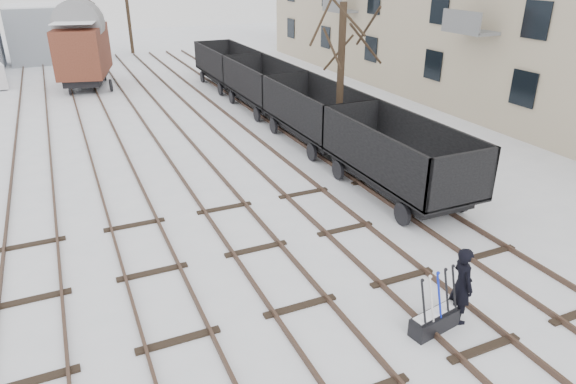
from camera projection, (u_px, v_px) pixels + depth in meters
name	position (u px, v px, depth m)	size (l,w,h in m)	color
ground	(300.00, 307.00, 12.53)	(120.00, 120.00, 0.00)	white
tracks	(174.00, 141.00, 23.86)	(13.90, 52.00, 0.16)	black
shed_right	(54.00, 32.00, 43.34)	(7.00, 6.00, 4.50)	#9299A5
ground_frame	(435.00, 320.00, 11.65)	(1.35, 0.64, 1.49)	black
worker	(462.00, 285.00, 11.74)	(0.70, 0.46, 1.91)	black
freight_wagon_a	(397.00, 168.00, 18.20)	(2.60, 6.49, 2.65)	black
freight_wagon_b	(315.00, 121.00, 23.52)	(2.60, 6.49, 2.65)	black
freight_wagon_c	(263.00, 92.00, 28.84)	(2.60, 6.49, 2.65)	black
freight_wagon_d	(227.00, 72.00, 34.16)	(2.60, 6.49, 2.65)	black
box_van_wagon	(83.00, 49.00, 33.34)	(4.21, 6.22, 4.35)	black
tree_near	(340.00, 82.00, 21.33)	(0.30, 0.30, 6.28)	black
tree_far_left	(83.00, 21.00, 42.92)	(0.30, 0.30, 6.30)	black
tree_far_right	(127.00, 1.00, 45.44)	(0.30, 0.30, 9.06)	black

